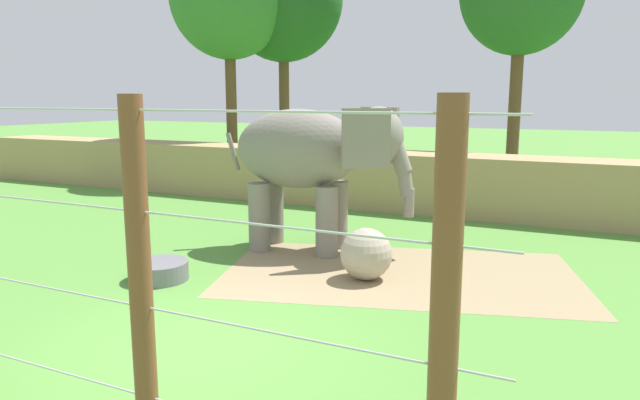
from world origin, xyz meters
TOP-DOWN VIEW (x-y plane):
  - ground_plane at (0.00, 0.00)m, footprint 120.00×120.00m
  - dirt_patch at (1.50, 4.41)m, footprint 7.65×5.72m
  - embankment_wall at (0.00, 10.90)m, footprint 36.00×1.80m
  - elephant at (-0.83, 5.28)m, footprint 4.32×2.06m
  - enrichment_ball at (1.03, 3.79)m, footprint 0.99×0.99m
  - cable_fence at (-0.07, -2.26)m, footprint 8.87×0.21m
  - water_tub at (-2.48, 2.06)m, footprint 1.10×1.10m

SIDE VIEW (x-z plane):
  - ground_plane at x=0.00m, z-range 0.00..0.00m
  - dirt_patch at x=1.50m, z-range 0.00..0.01m
  - water_tub at x=-2.48m, z-range 0.01..0.36m
  - enrichment_ball at x=1.03m, z-range 0.00..0.99m
  - embankment_wall at x=0.00m, z-range 0.00..1.74m
  - cable_fence at x=-0.07m, z-range 0.01..3.44m
  - elephant at x=-0.83m, z-range 0.52..3.74m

